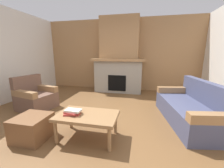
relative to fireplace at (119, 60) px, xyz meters
The scene contains 8 objects.
ground 2.87m from the fireplace, 90.00° to the right, with size 9.00×9.00×0.00m, color brown.
wall_back_wood_panel 0.42m from the fireplace, 90.00° to the left, with size 6.00×0.12×2.70m, color #A87A4C.
fireplace is the anchor object (origin of this frame).
couch 2.99m from the fireplace, 48.40° to the right, with size 1.13×1.91×0.85m.
armchair 2.99m from the fireplace, 129.73° to the right, with size 0.90×0.90×0.85m.
coffee_table 3.24m from the fireplace, 90.06° to the right, with size 1.00×0.60×0.43m.
ottoman 3.61m from the fireplace, 104.89° to the right, with size 0.52×0.52×0.40m, color brown.
book_stack_near_edge 3.27m from the fireplace, 94.14° to the right, with size 0.28×0.25×0.08m.
Camera 1 is at (0.86, -2.49, 1.41)m, focal length 22.12 mm.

